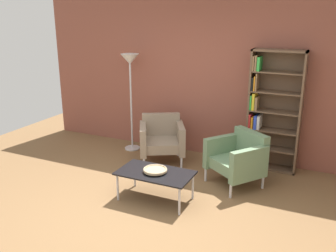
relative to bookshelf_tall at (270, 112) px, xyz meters
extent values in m
plane|color=brown|center=(-1.09, -2.25, -0.93)|extent=(8.32, 8.32, 0.00)
cube|color=brown|center=(-1.09, 0.21, 0.52)|extent=(6.40, 0.12, 2.90)
cube|color=brown|center=(-0.31, -0.02, 0.02)|extent=(0.03, 0.30, 1.90)
cube|color=brown|center=(0.46, -0.02, 0.02)|extent=(0.03, 0.30, 1.90)
cube|color=brown|center=(0.07, -0.02, 0.95)|extent=(0.80, 0.30, 0.03)
cube|color=brown|center=(0.07, -0.02, -0.92)|extent=(0.80, 0.30, 0.03)
cube|color=brown|center=(0.07, 0.12, 0.02)|extent=(0.80, 0.02, 1.90)
cube|color=brown|center=(0.07, -0.02, -0.59)|extent=(0.76, 0.28, 0.02)
cube|color=brown|center=(0.07, -0.02, -0.29)|extent=(0.76, 0.28, 0.02)
cube|color=brown|center=(0.07, -0.02, 0.02)|extent=(0.76, 0.28, 0.02)
cube|color=brown|center=(0.07, -0.02, 0.33)|extent=(0.76, 0.28, 0.02)
cube|color=brown|center=(0.07, -0.02, 0.63)|extent=(0.76, 0.28, 0.02)
cube|color=purple|center=(-0.28, -0.07, -0.79)|extent=(0.02, 0.17, 0.20)
cube|color=blue|center=(-0.24, -0.05, -0.78)|extent=(0.03, 0.22, 0.22)
cube|color=red|center=(-0.21, -0.04, -0.79)|extent=(0.02, 0.24, 0.21)
cube|color=red|center=(-0.18, -0.06, -0.80)|extent=(0.02, 0.20, 0.18)
cube|color=black|center=(-0.28, -0.04, -0.47)|extent=(0.02, 0.25, 0.23)
cube|color=green|center=(-0.25, -0.04, -0.46)|extent=(0.04, 0.24, 0.24)
cube|color=blue|center=(-0.20, -0.04, -0.46)|extent=(0.04, 0.23, 0.25)
cube|color=white|center=(-0.15, -0.06, -0.48)|extent=(0.03, 0.20, 0.21)
cube|color=red|center=(-0.28, -0.07, -0.16)|extent=(0.03, 0.19, 0.23)
cube|color=orange|center=(-0.24, -0.07, -0.18)|extent=(0.03, 0.18, 0.19)
cube|color=blue|center=(-0.19, -0.03, -0.17)|extent=(0.04, 0.25, 0.21)
cube|color=white|center=(-0.14, -0.04, -0.17)|extent=(0.04, 0.23, 0.21)
cube|color=green|center=(-0.28, -0.06, 0.14)|extent=(0.03, 0.20, 0.22)
cube|color=yellow|center=(-0.24, -0.04, 0.16)|extent=(0.04, 0.23, 0.26)
cube|color=olive|center=(-0.20, -0.06, 0.13)|extent=(0.04, 0.20, 0.21)
cube|color=black|center=(-0.28, -0.06, 0.44)|extent=(0.03, 0.21, 0.20)
cube|color=orange|center=(-0.24, -0.07, 0.45)|extent=(0.02, 0.18, 0.22)
cube|color=olive|center=(-0.22, -0.05, 0.47)|extent=(0.02, 0.23, 0.27)
cube|color=olive|center=(-0.28, -0.07, 0.76)|extent=(0.03, 0.19, 0.22)
cube|color=olive|center=(-0.25, -0.04, 0.76)|extent=(0.03, 0.24, 0.23)
cube|color=green|center=(-0.20, -0.04, 0.75)|extent=(0.04, 0.24, 0.21)
cube|color=black|center=(-1.14, -1.75, -0.54)|extent=(1.00, 0.56, 0.02)
cylinder|color=silver|center=(-1.59, -1.98, -0.74)|extent=(0.03, 0.03, 0.38)
cylinder|color=silver|center=(-0.69, -1.98, -0.74)|extent=(0.03, 0.03, 0.38)
cylinder|color=silver|center=(-1.59, -1.52, -0.74)|extent=(0.03, 0.03, 0.38)
cylinder|color=silver|center=(-0.69, -1.52, -0.74)|extent=(0.03, 0.03, 0.38)
cylinder|color=tan|center=(-1.14, -1.75, -0.52)|extent=(0.13, 0.13, 0.02)
cylinder|color=tan|center=(-1.14, -1.75, -0.50)|extent=(0.32, 0.32, 0.02)
torus|color=tan|center=(-1.14, -1.75, -0.49)|extent=(0.32, 0.32, 0.02)
cube|color=gray|center=(-1.62, -0.55, -0.61)|extent=(0.84, 0.82, 0.16)
cube|color=gray|center=(-1.75, -0.31, -0.34)|extent=(0.62, 0.41, 0.38)
cube|color=gray|center=(-1.89, -0.72, -0.50)|extent=(0.39, 0.59, 0.46)
cube|color=gray|center=(-1.34, -0.42, -0.50)|extent=(0.39, 0.59, 0.46)
cylinder|color=silver|center=(-1.74, -0.97, -0.81)|extent=(0.04, 0.04, 0.24)
cylinder|color=silver|center=(-1.21, -0.68, -0.81)|extent=(0.04, 0.04, 0.24)
cylinder|color=silver|center=(-2.02, -0.46, -0.81)|extent=(0.04, 0.04, 0.24)
cylinder|color=silver|center=(-1.49, -0.17, -0.81)|extent=(0.04, 0.04, 0.24)
cube|color=slate|center=(-0.29, -0.85, -0.61)|extent=(0.86, 0.85, 0.16)
cube|color=slate|center=(-0.13, -0.63, -0.34)|extent=(0.59, 0.47, 0.38)
cube|color=slate|center=(-0.55, -0.69, -0.50)|extent=(0.45, 0.56, 0.46)
cube|color=slate|center=(-0.05, -1.05, -0.50)|extent=(0.45, 0.56, 0.46)
cylinder|color=silver|center=(-0.71, -0.93, -0.81)|extent=(0.04, 0.04, 0.24)
cylinder|color=silver|center=(-0.23, -1.28, -0.81)|extent=(0.04, 0.04, 0.24)
cylinder|color=silver|center=(-0.37, -0.46, -0.81)|extent=(0.04, 0.04, 0.24)
cylinder|color=silver|center=(0.11, -0.81, -0.81)|extent=(0.04, 0.04, 0.24)
cylinder|color=silver|center=(-2.40, -0.20, -0.92)|extent=(0.28, 0.28, 0.02)
cylinder|color=silver|center=(-2.40, -0.20, -0.08)|extent=(0.03, 0.03, 1.65)
cone|color=white|center=(-2.40, -0.20, 0.72)|extent=(0.32, 0.32, 0.18)
camera|label=1|loc=(0.92, -5.77, 1.51)|focal=39.63mm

